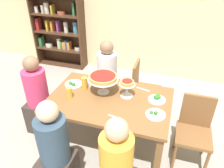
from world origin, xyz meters
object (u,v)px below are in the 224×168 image
deep_dish_pizza_stand (103,78)px  beer_glass_amber_short (84,83)px  bookshelf (57,14)px  beer_glass_amber_tall (69,93)px  diner_near_left (56,155)px  cutlery_fork_near (143,89)px  personal_pizza_stand (127,85)px  water_glass_clear_near (90,82)px  dining_table (110,105)px  chair_far_right (142,87)px  salad_plate_near_diner (155,114)px  salad_plate_far_diner (157,98)px  diner_far_left (107,81)px  diner_head_west (39,100)px  chair_head_east (194,128)px  cutlery_fork_far (116,117)px  cutlery_knife_near (129,86)px  salad_plate_spare (73,84)px

deep_dish_pizza_stand → beer_glass_amber_short: (-0.26, 0.02, -0.12)m
bookshelf → beer_glass_amber_short: bearing=-53.5°
beer_glass_amber_tall → diner_near_left: bearing=-78.0°
deep_dish_pizza_stand → cutlery_fork_near: deep_dish_pizza_stand is taller
personal_pizza_stand → water_glass_clear_near: size_ratio=2.12×
dining_table → diner_near_left: diner_near_left is taller
water_glass_clear_near → chair_far_right: bearing=43.1°
personal_pizza_stand → salad_plate_near_diner: bearing=-33.7°
chair_far_right → salad_plate_far_diner: 0.74m
diner_far_left → salad_plate_far_diner: 1.09m
diner_head_west → chair_head_east: (2.04, 0.07, -0.01)m
chair_far_right → chair_head_east: 1.02m
dining_table → diner_near_left: (-0.33, -0.75, -0.15)m
salad_plate_near_diner → beer_glass_amber_tall: size_ratio=1.57×
cutlery_fork_near → cutlery_fork_far: (-0.18, -0.63, 0.00)m
water_glass_clear_near → bookshelf: bearing=128.7°
personal_pizza_stand → cutlery_knife_near: (-0.03, 0.24, -0.15)m
diner_near_left → salad_plate_near_diner: diner_near_left is taller
salad_plate_far_diner → diner_head_west: bearing=-175.1°
salad_plate_far_diner → salad_plate_spare: 1.09m
diner_head_west → bookshelf: bearing=110.4°
deep_dish_pizza_stand → dining_table: bearing=-43.6°
diner_far_left → beer_glass_amber_short: (-0.08, -0.67, 0.33)m
chair_far_right → beer_glass_amber_short: 0.97m
salad_plate_far_diner → beer_glass_amber_short: beer_glass_amber_short is taller
diner_head_west → cutlery_knife_near: (1.17, 0.34, 0.25)m
beer_glass_amber_tall → water_glass_clear_near: size_ratio=1.33×
dining_table → salad_plate_near_diner: size_ratio=6.76×
cutlery_fork_near → beer_glass_amber_tall: bearing=41.5°
beer_glass_amber_short → water_glass_clear_near: beer_glass_amber_short is taller
salad_plate_spare → bookshelf: bearing=123.4°
water_glass_clear_near → diner_far_left: bearing=86.3°
cutlery_fork_far → deep_dish_pizza_stand: bearing=135.0°
bookshelf → chair_head_east: 3.44m
diner_near_left → beer_glass_amber_short: bearing=3.0°
personal_pizza_stand → cutlery_fork_near: 0.31m
beer_glass_amber_tall → water_glass_clear_near: bearing=67.9°
dining_table → diner_far_left: 0.86m
chair_head_east → personal_pizza_stand: bearing=-2.5°
diner_near_left → chair_head_east: diner_near_left is taller
chair_far_right → beer_glass_amber_short: beer_glass_amber_short is taller
diner_near_left → diner_head_west: size_ratio=1.00×
dining_table → personal_pizza_stand: size_ratio=6.64×
deep_dish_pizza_stand → cutlery_knife_near: size_ratio=2.05×
personal_pizza_stand → salad_plate_far_diner: 0.38m
chair_head_east → diner_near_left: bearing=31.9°
chair_far_right → deep_dish_pizza_stand: (-0.38, -0.67, 0.46)m
bookshelf → diner_head_west: 2.22m
personal_pizza_stand → water_glass_clear_near: 0.53m
personal_pizza_stand → water_glass_clear_near: personal_pizza_stand is taller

